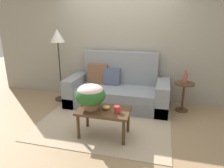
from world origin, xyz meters
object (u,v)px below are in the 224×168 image
Objects in this scene: floor_lamp at (58,44)px; snack_bowl at (106,107)px; table_vase at (185,78)px; potted_plant at (90,95)px; coffee_table at (104,114)px; side_table at (184,92)px; coffee_mug at (117,109)px; couch at (117,91)px.

snack_bowl is (1.46, -1.26, -0.83)m from floor_lamp.
floor_lamp reaches higher than table_vase.
table_vase is at bearing 0.59° from floor_lamp.
potted_plant is 0.32m from snack_bowl.
coffee_table is 0.37m from potted_plant.
potted_plant reaches higher than side_table.
potted_plant is 3.50× the size of coffee_mug.
floor_lamp is 3.41× the size of potted_plant.
coffee_mug is at bearing -128.49° from side_table.
couch is 1.39m from coffee_mug.
potted_plant reaches higher than coffee_mug.
side_table reaches higher than coffee_table.
couch is 4.55× the size of potted_plant.
floor_lamp reaches higher than side_table.
side_table is at bearing 51.51° from coffee_mug.
coffee_table is 1.86m from side_table.
coffee_table is at bearing 0.91° from potted_plant.
floor_lamp reaches higher than couch.
floor_lamp is at bearing 139.26° from snack_bowl.
couch is 1.39m from side_table.
coffee_table is 7.02× the size of snack_bowl.
coffee_table is 3.18× the size of table_vase.
coffee_mug is (1.65, -1.33, -0.81)m from floor_lamp.
couch reaches higher than snack_bowl.
side_table is (1.39, 0.02, 0.09)m from couch.
coffee_mug is at bearing -5.42° from potted_plant.
table_vase is (1.31, 1.31, 0.32)m from coffee_table.
couch is 1.36m from potted_plant.
potted_plant is at bearing -172.57° from snack_bowl.
couch is at bearing -179.33° from table_vase.
table_vase reaches higher than coffee_table.
table_vase is at bearing 45.19° from snack_bowl.
potted_plant is at bearing -96.15° from couch.
coffee_mug is at bearing -77.22° from couch.
coffee_table is 0.11m from snack_bowl.
potted_plant is (-0.14, -1.30, 0.37)m from couch.
coffee_table is at bearing -134.89° from side_table.
snack_bowl reaches higher than coffee_table.
coffee_mug is (-1.09, -1.37, 0.09)m from side_table.
floor_lamp is 2.27m from coffee_mug.
table_vase reaches higher than coffee_mug.
floor_lamp reaches higher than coffee_mug.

